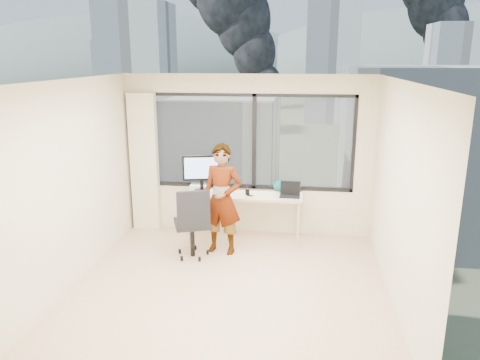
% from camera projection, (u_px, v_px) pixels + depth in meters
% --- Properties ---
extents(floor, '(4.00, 4.00, 0.01)m').
position_uv_depth(floor, '(230.00, 286.00, 5.94)').
color(floor, beige).
rests_on(floor, ground).
extents(ceiling, '(4.00, 4.00, 0.01)m').
position_uv_depth(ceiling, '(229.00, 80.00, 5.27)').
color(ceiling, white).
rests_on(ceiling, ground).
extents(wall_front, '(4.00, 0.01, 2.60)m').
position_uv_depth(wall_front, '(191.00, 258.00, 3.69)').
color(wall_front, beige).
rests_on(wall_front, ground).
extents(wall_left, '(0.01, 4.00, 2.60)m').
position_uv_depth(wall_left, '(74.00, 184.00, 5.86)').
color(wall_left, beige).
rests_on(wall_left, ground).
extents(wall_right, '(0.01, 4.00, 2.60)m').
position_uv_depth(wall_right, '(399.00, 196.00, 5.35)').
color(wall_right, beige).
rests_on(wall_right, ground).
extents(window_wall, '(3.30, 0.16, 1.55)m').
position_uv_depth(window_wall, '(251.00, 142.00, 7.46)').
color(window_wall, black).
rests_on(window_wall, ground).
extents(curtain, '(0.45, 0.14, 2.30)m').
position_uv_depth(curtain, '(144.00, 163.00, 7.66)').
color(curtain, beige).
rests_on(curtain, floor).
extents(desk, '(1.80, 0.60, 0.75)m').
position_uv_depth(desk, '(245.00, 216.00, 7.44)').
color(desk, tan).
rests_on(desk, floor).
extents(chair, '(0.72, 0.72, 1.09)m').
position_uv_depth(chair, '(192.00, 221.00, 6.71)').
color(chair, black).
rests_on(chair, floor).
extents(person, '(0.67, 0.50, 1.65)m').
position_uv_depth(person, '(222.00, 199.00, 6.79)').
color(person, '#2D2D33').
rests_on(person, floor).
extents(monitor, '(0.61, 0.26, 0.60)m').
position_uv_depth(monitor, '(201.00, 173.00, 7.41)').
color(monitor, black).
rests_on(monitor, desk).
extents(game_console, '(0.29, 0.25, 0.07)m').
position_uv_depth(game_console, '(199.00, 186.00, 7.62)').
color(game_console, white).
rests_on(game_console, desk).
extents(laptop, '(0.32, 0.34, 0.20)m').
position_uv_depth(laptop, '(290.00, 190.00, 7.16)').
color(laptop, black).
rests_on(laptop, desk).
extents(cellphone, '(0.11, 0.07, 0.01)m').
position_uv_depth(cellphone, '(250.00, 196.00, 7.22)').
color(cellphone, black).
rests_on(cellphone, desk).
extents(pen_cup, '(0.08, 0.08, 0.09)m').
position_uv_depth(pen_cup, '(247.00, 192.00, 7.28)').
color(pen_cup, black).
rests_on(pen_cup, desk).
extents(handbag, '(0.27, 0.17, 0.19)m').
position_uv_depth(handbag, '(281.00, 186.00, 7.43)').
color(handbag, '#0E5553').
rests_on(handbag, desk).
extents(exterior_ground, '(400.00, 400.00, 0.04)m').
position_uv_depth(exterior_ground, '(298.00, 121.00, 124.45)').
color(exterior_ground, '#515B3D').
rests_on(exterior_ground, ground).
extents(near_bldg_a, '(16.00, 12.00, 14.00)m').
position_uv_depth(near_bldg_a, '(177.00, 181.00, 37.62)').
color(near_bldg_a, beige).
rests_on(near_bldg_a, exterior_ground).
extents(near_bldg_b, '(14.00, 13.00, 16.00)m').
position_uv_depth(near_bldg_b, '(422.00, 156.00, 42.36)').
color(near_bldg_b, beige).
rests_on(near_bldg_b, exterior_ground).
extents(far_tower_a, '(14.00, 14.00, 28.00)m').
position_uv_depth(far_tower_a, '(138.00, 69.00, 101.32)').
color(far_tower_a, silver).
rests_on(far_tower_a, exterior_ground).
extents(far_tower_b, '(13.00, 13.00, 30.00)m').
position_uv_depth(far_tower_b, '(331.00, 63.00, 119.54)').
color(far_tower_b, silver).
rests_on(far_tower_b, exterior_ground).
extents(far_tower_c, '(15.00, 15.00, 26.00)m').
position_uv_depth(far_tower_c, '(455.00, 70.00, 134.51)').
color(far_tower_c, silver).
rests_on(far_tower_c, exterior_ground).
extents(far_tower_d, '(16.00, 14.00, 22.00)m').
position_uv_depth(far_tower_d, '(124.00, 74.00, 157.92)').
color(far_tower_d, silver).
rests_on(far_tower_d, exterior_ground).
extents(hill_a, '(288.00, 216.00, 90.00)m').
position_uv_depth(hill_a, '(133.00, 80.00, 331.12)').
color(hill_a, slate).
rests_on(hill_a, exterior_ground).
extents(hill_b, '(300.00, 220.00, 96.00)m').
position_uv_depth(hill_b, '(454.00, 82.00, 303.22)').
color(hill_b, slate).
rests_on(hill_b, exterior_ground).
extents(tree_a, '(7.00, 7.00, 8.00)m').
position_uv_depth(tree_a, '(49.00, 250.00, 31.63)').
color(tree_a, '#23501A').
rests_on(tree_a, exterior_ground).
extents(tree_b, '(7.60, 7.60, 9.00)m').
position_uv_depth(tree_b, '(354.00, 291.00, 25.14)').
color(tree_b, '#23501A').
rests_on(tree_b, exterior_ground).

